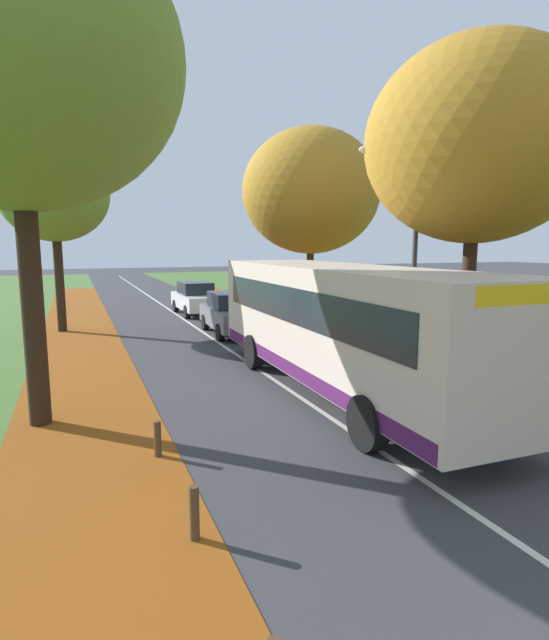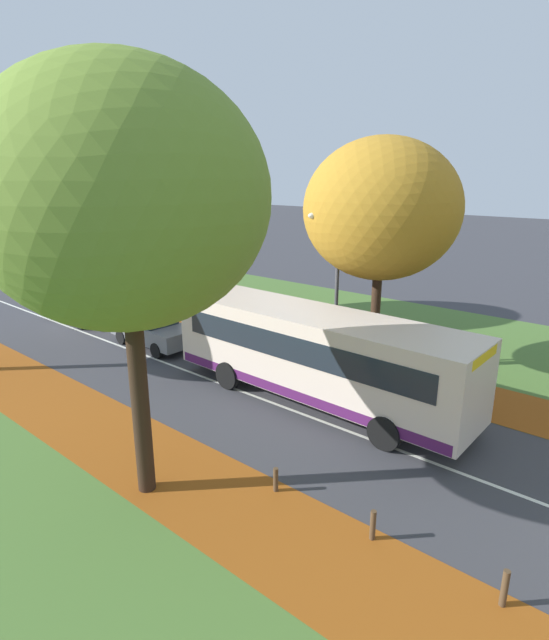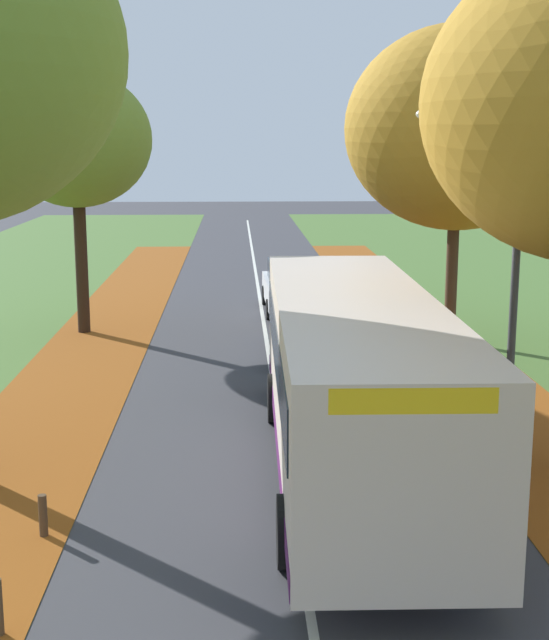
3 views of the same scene
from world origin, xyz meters
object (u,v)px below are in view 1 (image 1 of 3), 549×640
at_px(bollard_fourth, 194,513).
at_px(tree_left_near, 15,57).
at_px(tree_left_mid, 54,193).
at_px(tree_right_mid, 311,191).
at_px(streetlamp_right, 405,235).
at_px(car_white_following, 196,298).
at_px(tree_right_near, 476,143).
at_px(car_grey_lead, 231,313).
at_px(bus, 341,321).
at_px(bollard_fifth, 158,439).

bearing_deg(bollard_fourth, tree_left_near, 111.19).
xyz_separation_m(tree_left_mid, tree_right_mid, (10.23, -1.75, 0.30)).
xyz_separation_m(streetlamp_right, car_white_following, (-2.71, 13.33, -2.92)).
bearing_deg(tree_left_mid, tree_right_near, -49.11).
distance_m(tree_right_near, car_grey_lead, 10.67).
relative_size(tree_right_mid, car_grey_lead, 1.98).
height_order(tree_left_mid, bus, tree_left_mid).
distance_m(tree_left_near, tree_left_mid, 11.34).
distance_m(tree_right_near, bollard_fourth, 11.05).
bearing_deg(bollard_fourth, car_white_following, 76.93).
height_order(bollard_fourth, car_grey_lead, car_grey_lead).
distance_m(tree_right_mid, bus, 11.30).
bearing_deg(bollard_fourth, car_grey_lead, 71.26).
relative_size(bus, car_grey_lead, 2.45).
relative_size(bus, car_white_following, 2.47).
bearing_deg(streetlamp_right, tree_left_near, -174.10).
relative_size(tree_right_near, car_grey_lead, 1.99).
relative_size(bollard_fourth, bollard_fifth, 1.11).
distance_m(bollard_fifth, bus, 5.26).
bearing_deg(tree_left_near, bollard_fifth, -51.94).
distance_m(tree_right_mid, bollard_fourth, 17.64).
bearing_deg(car_white_following, bollard_fourth, -103.07).
height_order(tree_right_near, bollard_fifth, tree_right_near).
bearing_deg(tree_right_near, streetlamp_right, 132.06).
bearing_deg(tree_left_mid, car_grey_lead, -25.92).
bearing_deg(tree_left_near, bollard_fourth, -68.81).
distance_m(tree_right_mid, streetlamp_right, 8.91).
xyz_separation_m(tree_right_mid, bollard_fourth, (-8.51, -14.47, -5.41)).
bearing_deg(tree_right_mid, tree_left_mid, 170.31).
bearing_deg(tree_right_near, bollard_fifth, -165.71).
bearing_deg(car_white_following, bollard_fifth, -105.09).
relative_size(tree_left_near, bollard_fourth, 13.98).
relative_size(tree_left_near, bus, 0.90).
xyz_separation_m(tree_left_near, bollard_fifth, (1.89, -2.41, -6.42)).
relative_size(tree_left_mid, bollard_fifth, 12.07).
bearing_deg(tree_right_mid, streetlamp_right, -98.86).
height_order(tree_left_mid, car_grey_lead, tree_left_mid).
distance_m(bollard_fourth, streetlamp_right, 9.89).
bearing_deg(tree_left_near, car_grey_lead, 52.19).
relative_size(tree_left_near, car_white_following, 2.23).
relative_size(streetlamp_right, car_grey_lead, 1.41).
bearing_deg(tree_right_near, bus, 179.61).
xyz_separation_m(tree_left_near, tree_right_mid, (10.43, 9.52, -0.98)).
bearing_deg(bus, tree_left_mid, 118.60).
bearing_deg(bus, tree_right_near, -0.39).
bearing_deg(bollard_fourth, streetlamp_right, 39.41).
bearing_deg(car_white_following, tree_right_mid, -49.60).
xyz_separation_m(bollard_fourth, streetlamp_right, (7.17, 5.89, 3.40)).
bearing_deg(streetlamp_right, bollard_fourth, -140.59).
bearing_deg(car_white_following, tree_left_near, -114.10).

